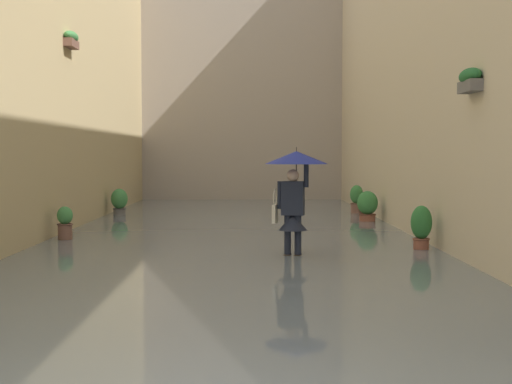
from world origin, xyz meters
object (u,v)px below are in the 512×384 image
(potted_plant_far_right, at_px, (119,202))
(potted_plant_far_left, at_px, (367,206))
(potted_plant_near_right, at_px, (65,224))
(potted_plant_mid_left, at_px, (357,200))
(person_wading, at_px, (295,179))
(potted_plant_near_left, at_px, (421,227))

(potted_plant_far_right, distance_m, potted_plant_far_left, 7.05)
(potted_plant_far_right, bearing_deg, potted_plant_near_right, 89.60)
(potted_plant_mid_left, bearing_deg, potted_plant_far_left, 88.12)
(potted_plant_far_right, distance_m, potted_plant_near_right, 5.94)
(person_wading, relative_size, potted_plant_near_left, 2.19)
(potted_plant_far_right, xyz_separation_m, potted_plant_near_right, (0.04, 5.94, -0.06))
(potted_plant_near_left, relative_size, potted_plant_far_left, 1.03)
(potted_plant_far_left, bearing_deg, potted_plant_mid_left, -91.88)
(person_wading, bearing_deg, potted_plant_far_right, -61.38)
(person_wading, bearing_deg, potted_plant_mid_left, -104.81)
(potted_plant_far_left, distance_m, potted_plant_near_right, 7.92)
(potted_plant_near_left, bearing_deg, potted_plant_near_right, -12.79)
(potted_plant_far_right, height_order, potted_plant_mid_left, potted_plant_mid_left)
(potted_plant_far_right, height_order, potted_plant_near_right, potted_plant_far_right)
(person_wading, height_order, potted_plant_mid_left, person_wading)
(person_wading, bearing_deg, potted_plant_near_right, -27.08)
(person_wading, xyz_separation_m, potted_plant_far_left, (-2.27, -6.35, -0.93))
(potted_plant_near_left, distance_m, potted_plant_far_right, 10.19)
(person_wading, xyz_separation_m, potted_plant_mid_left, (-2.35, -8.90, -0.92))
(potted_plant_near_right, bearing_deg, potted_plant_far_right, -90.40)
(potted_plant_near_left, relative_size, potted_plant_near_right, 1.17)
(potted_plant_near_left, bearing_deg, potted_plant_far_left, -88.98)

